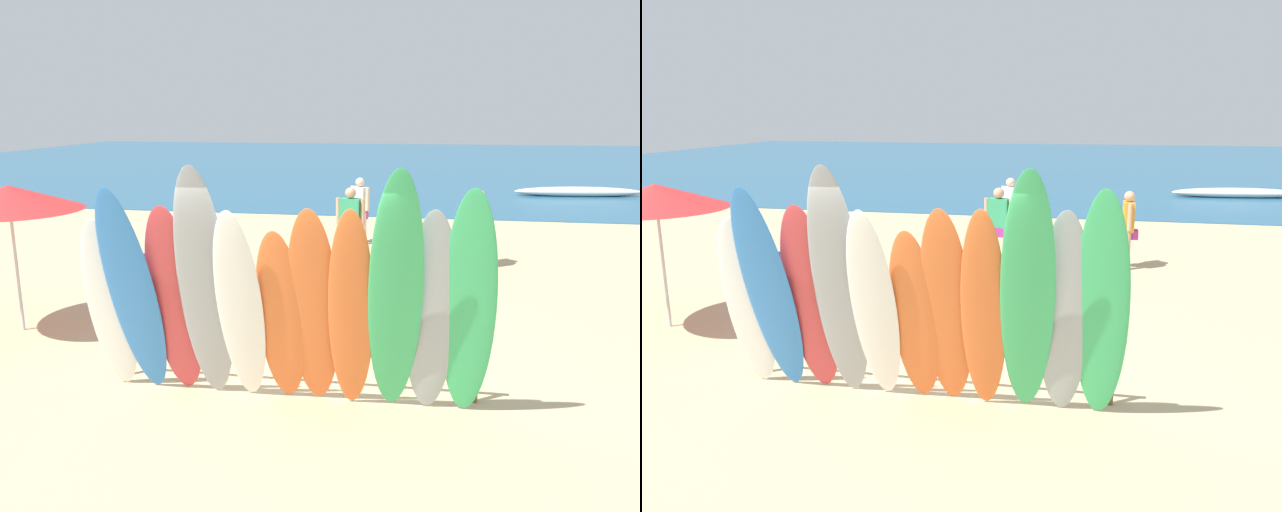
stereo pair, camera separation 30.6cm
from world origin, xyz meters
TOP-DOWN VIEW (x-y plane):
  - ground at (0.00, 14.00)m, footprint 60.00×60.00m
  - ocean_water at (0.00, 32.07)m, footprint 60.00×40.00m
  - surfboard_rack at (0.00, 0.00)m, footprint 4.41×0.07m
  - surfboard_white_0 at (-2.00, -0.43)m, footprint 0.54×0.57m
  - surfboard_blue_1 at (-1.61, -0.61)m, footprint 0.60×0.92m
  - surfboard_red_2 at (-1.18, -0.49)m, footprint 0.63×0.78m
  - surfboard_grey_3 at (-0.79, -0.60)m, footprint 0.64×0.90m
  - surfboard_white_4 at (-0.41, -0.58)m, footprint 0.51×0.82m
  - surfboard_orange_5 at (0.02, -0.49)m, footprint 0.54×0.70m
  - surfboard_orange_6 at (0.38, -0.53)m, footprint 0.56×0.78m
  - surfboard_orange_7 at (0.79, -0.57)m, footprint 0.52×0.80m
  - surfboard_green_8 at (1.24, -0.64)m, footprint 0.63×1.02m
  - surfboard_grey_9 at (1.61, -0.46)m, footprint 0.54×0.60m
  - surfboard_green_10 at (1.98, -0.51)m, footprint 0.60×0.72m
  - beachgoer_by_water at (-0.04, 8.25)m, footprint 0.49×0.43m
  - beachgoer_near_rack at (0.00, 5.99)m, footprint 0.62×0.29m
  - beachgoer_midbeach at (2.64, 6.36)m, footprint 0.42×0.61m
  - beach_chair_red at (-3.32, 3.01)m, footprint 0.52×0.69m
  - beach_umbrella at (-4.38, 1.29)m, footprint 2.08×2.08m
  - distant_boat at (7.26, 17.98)m, footprint 4.80×1.28m

SIDE VIEW (x-z plane):
  - ground at x=0.00m, z-range 0.00..0.00m
  - ocean_water at x=0.00m, z-range 0.00..0.02m
  - distant_boat at x=7.26m, z-range -0.02..0.36m
  - beach_chair_red at x=-3.32m, z-range 0.02..0.84m
  - surfboard_rack at x=0.00m, z-range 0.22..0.88m
  - beachgoer_midbeach at x=2.64m, z-range 0.12..1.73m
  - beachgoer_by_water at x=-0.04m, z-range 0.12..1.75m
  - beachgoer_near_rack at x=0.00m, z-range 0.13..1.79m
  - surfboard_orange_5 at x=0.02m, z-range 0.00..2.08m
  - surfboard_white_0 at x=-2.00m, z-range 0.00..2.12m
  - surfboard_white_4 at x=-0.41m, z-range 0.00..2.30m
  - surfboard_red_2 at x=-1.18m, z-range 0.00..2.31m
  - surfboard_grey_9 at x=1.61m, z-range 0.00..2.32m
  - surfboard_orange_6 at x=0.38m, z-range 0.00..2.33m
  - surfboard_orange_7 at x=0.79m, z-range 0.00..2.34m
  - surfboard_blue_1 at x=-1.61m, z-range 0.00..2.50m
  - surfboard_green_10 at x=1.98m, z-range 0.00..2.55m
  - surfboard_grey_3 at x=-0.79m, z-range 0.00..2.74m
  - surfboard_green_8 at x=1.24m, z-range 0.00..2.75m
  - beach_umbrella at x=-4.38m, z-range 0.91..3.09m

